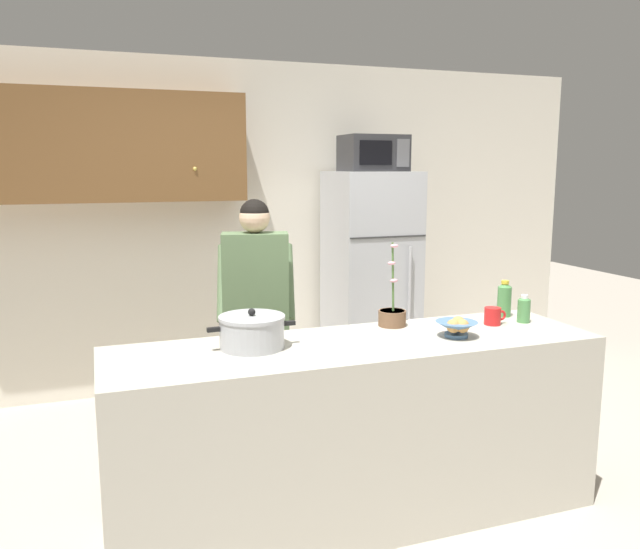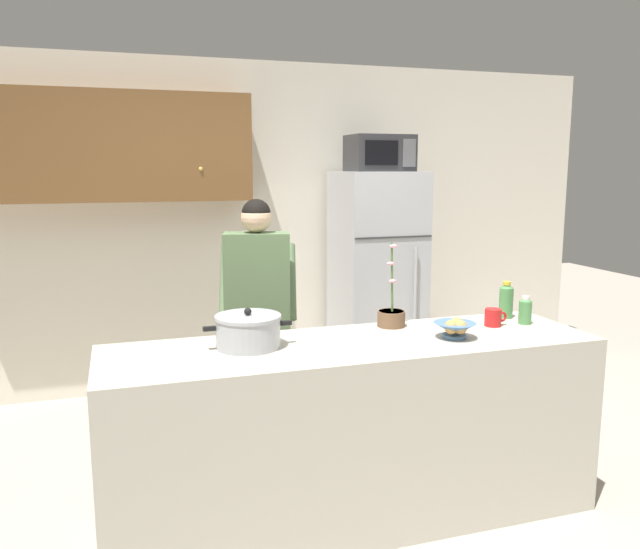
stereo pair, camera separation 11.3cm
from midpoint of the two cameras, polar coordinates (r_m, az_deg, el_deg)
ground_plane at (r=3.51m, az=3.93°, el=-20.73°), size 14.00×14.00×0.00m
back_wall_unit at (r=5.13m, az=-8.27°, el=5.89°), size 6.00×0.48×2.60m
kitchen_island at (r=3.30m, az=4.02°, el=-13.81°), size 2.45×0.68×0.92m
refrigerator at (r=5.16m, az=5.73°, el=-0.51°), size 0.64×0.68×1.74m
microwave at (r=5.06m, az=6.02°, el=10.77°), size 0.48×0.37×0.28m
person_near_pot at (r=3.94m, az=-4.80°, el=-2.01°), size 0.55×0.50×1.58m
cooking_pot at (r=3.05m, az=-5.41°, el=-5.08°), size 0.43×0.32×0.19m
coffee_mug at (r=3.58m, az=16.19°, el=-3.72°), size 0.13×0.09×0.10m
bread_bowl at (r=3.28m, az=13.00°, el=-4.74°), size 0.21×0.21×0.10m
bottle_near_edge at (r=3.79m, az=17.19°, el=-2.21°), size 0.08×0.08×0.21m
bottle_mid_counter at (r=3.68m, az=18.79°, el=-3.06°), size 0.07×0.07×0.16m
potted_orchid at (r=3.46m, az=7.35°, el=-3.65°), size 0.15×0.15×0.46m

